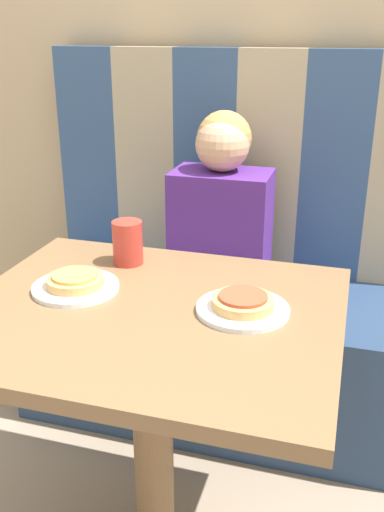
{
  "coord_description": "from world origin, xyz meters",
  "views": [
    {
      "loc": [
        0.42,
        -1.08,
        1.35
      ],
      "look_at": [
        0.0,
        0.34,
        0.75
      ],
      "focal_mm": 40.0,
      "sensor_mm": 36.0,
      "label": 1
    }
  ],
  "objects_px": {
    "plate_right": "(243,309)",
    "pizza_left": "(75,280)",
    "person": "(221,208)",
    "pizza_right": "(243,301)",
    "drinking_cup": "(128,243)",
    "plate_left": "(76,287)"
  },
  "relations": [
    {
      "from": "pizza_left",
      "to": "pizza_right",
      "type": "distance_m",
      "value": 0.41
    },
    {
      "from": "plate_left",
      "to": "pizza_right",
      "type": "distance_m",
      "value": 0.41
    },
    {
      "from": "plate_right",
      "to": "pizza_left",
      "type": "distance_m",
      "value": 0.41
    },
    {
      "from": "pizza_left",
      "to": "drinking_cup",
      "type": "height_order",
      "value": "drinking_cup"
    },
    {
      "from": "pizza_left",
      "to": "pizza_right",
      "type": "relative_size",
      "value": 1.0
    },
    {
      "from": "pizza_right",
      "to": "plate_right",
      "type": "bearing_deg",
      "value": 0.0
    },
    {
      "from": "pizza_left",
      "to": "drinking_cup",
      "type": "bearing_deg",
      "value": 72.97
    },
    {
      "from": "plate_left",
      "to": "drinking_cup",
      "type": "bearing_deg",
      "value": 72.97
    },
    {
      "from": "drinking_cup",
      "to": "pizza_right",
      "type": "bearing_deg",
      "value": -28.58
    },
    {
      "from": "person",
      "to": "drinking_cup",
      "type": "xyz_separation_m",
      "value": [
        -0.15,
        -0.45,
        0.02
      ]
    },
    {
      "from": "plate_right",
      "to": "pizza_right",
      "type": "xyz_separation_m",
      "value": [
        0.0,
        0.0,
        0.02
      ]
    },
    {
      "from": "person",
      "to": "plate_right",
      "type": "height_order",
      "value": "person"
    },
    {
      "from": "plate_right",
      "to": "drinking_cup",
      "type": "height_order",
      "value": "drinking_cup"
    },
    {
      "from": "pizza_left",
      "to": "plate_right",
      "type": "bearing_deg",
      "value": 0.0
    },
    {
      "from": "plate_right",
      "to": "drinking_cup",
      "type": "xyz_separation_m",
      "value": [
        -0.35,
        0.19,
        0.05
      ]
    },
    {
      "from": "plate_left",
      "to": "pizza_left",
      "type": "xyz_separation_m",
      "value": [
        0.0,
        0.0,
        0.02
      ]
    },
    {
      "from": "plate_left",
      "to": "pizza_right",
      "type": "bearing_deg",
      "value": 0.0
    },
    {
      "from": "plate_left",
      "to": "pizza_left",
      "type": "height_order",
      "value": "pizza_left"
    },
    {
      "from": "person",
      "to": "pizza_right",
      "type": "height_order",
      "value": "person"
    },
    {
      "from": "person",
      "to": "plate_left",
      "type": "distance_m",
      "value": 0.68
    },
    {
      "from": "person",
      "to": "pizza_right",
      "type": "bearing_deg",
      "value": -72.33
    },
    {
      "from": "pizza_left",
      "to": "pizza_right",
      "type": "xyz_separation_m",
      "value": [
        0.41,
        0.0,
        0.0
      ]
    }
  ]
}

